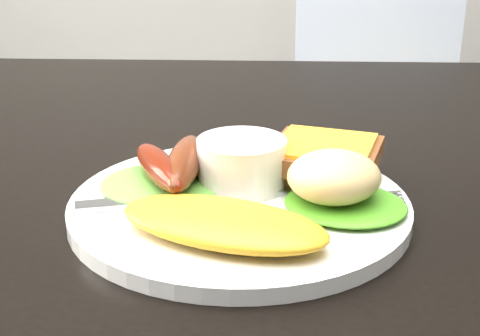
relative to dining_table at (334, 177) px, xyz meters
name	(u,v)px	position (x,y,z in m)	size (l,w,h in m)	color
dining_table	(334,177)	(0.00, 0.00, 0.00)	(1.20, 0.80, 0.04)	black
dining_chair	(383,120)	(0.24, 1.08, -0.28)	(0.45, 0.45, 0.05)	tan
plate	(239,206)	(-0.08, -0.12, 0.03)	(0.25, 0.25, 0.01)	white
lettuce_left	(163,184)	(-0.14, -0.11, 0.04)	(0.09, 0.09, 0.01)	#5FA33B
lettuce_right	(345,204)	(-0.01, -0.14, 0.04)	(0.09, 0.08, 0.01)	#368C19
omelette	(223,223)	(-0.09, -0.18, 0.04)	(0.14, 0.07, 0.02)	yellow
sausage_a	(159,167)	(-0.14, -0.11, 0.05)	(0.02, 0.09, 0.02)	maroon
sausage_b	(184,162)	(-0.12, -0.10, 0.05)	(0.03, 0.10, 0.03)	brown
ramekin	(242,164)	(-0.08, -0.10, 0.05)	(0.07, 0.07, 0.04)	white
toast_a	(282,166)	(-0.05, -0.07, 0.04)	(0.07, 0.07, 0.01)	olive
toast_b	(324,155)	(-0.02, -0.08, 0.05)	(0.08, 0.08, 0.01)	brown
potato_salad	(334,177)	(-0.01, -0.14, 0.06)	(0.07, 0.06, 0.04)	#F1EFAF
fork	(198,197)	(-0.11, -0.13, 0.03)	(0.18, 0.01, 0.00)	#ADAFB7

